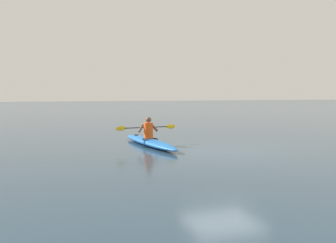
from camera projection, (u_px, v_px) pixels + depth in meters
ground_plane at (223, 151)px, 12.73m from camera, size 160.00×160.00×0.00m
kayak at (149, 142)px, 14.06m from camera, size 1.17×4.73×0.27m
kayaker at (148, 129)px, 14.13m from camera, size 2.39×0.52×0.79m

